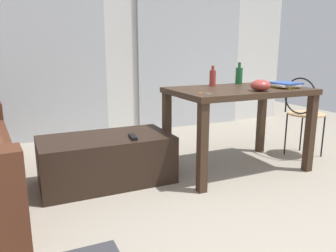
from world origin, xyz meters
The scene contains 12 objects.
ground_plane centered at (0.00, 1.24, 0.00)m, with size 7.87×7.87×0.00m, color gray.
wall_back centered at (0.00, 3.28, 1.24)m, with size 5.41×0.10×2.48m, color silver.
curtains centered at (0.00, 3.20, 1.08)m, with size 3.70×0.03×2.17m.
coffee_table centered at (-0.67, 1.55, 0.20)m, with size 1.10×0.58×0.40m.
craft_table centered at (0.55, 1.37, 0.66)m, with size 1.25×0.78×0.78m.
wire_chair centered at (1.38, 1.38, 0.53)m, with size 0.38×0.39×0.85m.
bottle_near centered at (0.78, 1.69, 0.86)m, with size 0.07×0.07×0.22m.
bottle_far centered at (0.42, 1.63, 0.86)m, with size 0.06×0.06×0.20m.
bowl centered at (0.58, 1.12, 0.82)m, with size 0.17×0.17×0.10m, color #9E3833.
book_stack centered at (0.95, 1.22, 0.80)m, with size 0.25×0.27×0.05m.
scissors centered at (0.05, 1.17, 0.78)m, with size 0.09×0.09×0.00m.
tv_remote_primary centered at (-0.47, 1.40, 0.42)m, with size 0.04×0.16×0.02m, color black.
Camera 1 is at (-1.32, -1.12, 1.12)m, focal length 35.44 mm.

